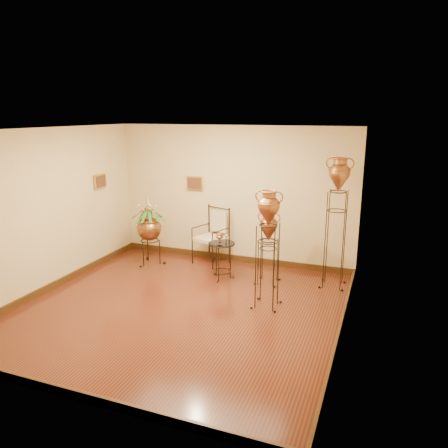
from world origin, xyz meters
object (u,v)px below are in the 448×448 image
(amphora_mid, at_px, (268,249))
(planter_urn, at_px, (149,226))
(amphora_tall, at_px, (336,222))
(side_table, at_px, (222,260))
(armchair, at_px, (211,236))

(amphora_mid, xyz_separation_m, planter_urn, (-2.79, 1.13, -0.16))
(amphora_tall, height_order, side_table, amphora_tall)
(armchair, bearing_deg, planter_urn, -138.84)
(planter_urn, bearing_deg, side_table, -8.85)
(planter_urn, bearing_deg, amphora_tall, 1.93)
(amphora_tall, height_order, planter_urn, amphora_tall)
(amphora_tall, distance_m, side_table, 2.19)
(planter_urn, distance_m, armchair, 1.27)
(amphora_tall, distance_m, planter_urn, 3.70)
(amphora_mid, bearing_deg, planter_urn, 157.97)
(armchair, height_order, side_table, armchair)
(amphora_mid, xyz_separation_m, side_table, (-1.11, 0.87, -0.60))
(planter_urn, height_order, armchair, planter_urn)
(amphora_mid, relative_size, side_table, 2.16)
(amphora_mid, bearing_deg, side_table, 141.99)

